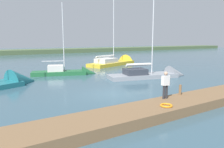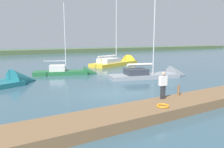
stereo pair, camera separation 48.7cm
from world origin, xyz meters
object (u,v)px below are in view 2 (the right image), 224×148
object	(u,v)px
mooring_post_far	(178,90)
sailboat_mid_channel	(70,73)
person_on_dock	(163,84)
sailboat_inner_slip	(157,76)
sailboat_far_right	(122,63)
life_ring_buoy	(163,106)

from	to	relation	value
mooring_post_far	sailboat_mid_channel	distance (m)	14.78
mooring_post_far	person_on_dock	bearing A→B (deg)	4.77
sailboat_inner_slip	sailboat_far_right	size ratio (longest dim) A/B	0.77
life_ring_buoy	sailboat_mid_channel	size ratio (longest dim) A/B	0.07
life_ring_buoy	sailboat_inner_slip	distance (m)	12.25
life_ring_buoy	sailboat_mid_channel	xyz separation A→B (m)	(-0.51, -15.89, -0.45)
sailboat_inner_slip	person_on_dock	distance (m)	10.77
life_ring_buoy	mooring_post_far	bearing A→B (deg)	-153.41
sailboat_inner_slip	sailboat_mid_channel	world-z (taller)	sailboat_inner_slip
mooring_post_far	sailboat_inner_slip	distance (m)	9.74
sailboat_far_right	person_on_dock	bearing A→B (deg)	-137.52
sailboat_inner_slip	person_on_dock	bearing A→B (deg)	-117.31
life_ring_buoy	sailboat_far_right	world-z (taller)	sailboat_far_right
sailboat_inner_slip	person_on_dock	size ratio (longest dim) A/B	6.34
sailboat_inner_slip	sailboat_far_right	world-z (taller)	sailboat_far_right
life_ring_buoy	sailboat_inner_slip	xyz separation A→B (m)	(-8.01, -9.26, -0.44)
mooring_post_far	sailboat_mid_channel	xyz separation A→B (m)	(2.00, -14.63, -0.73)
person_on_dock	sailboat_inner_slip	bearing A→B (deg)	147.46
sailboat_mid_channel	mooring_post_far	bearing A→B (deg)	-63.05
mooring_post_far	sailboat_far_right	world-z (taller)	sailboat_far_right
life_ring_buoy	person_on_dock	world-z (taller)	person_on_dock
mooring_post_far	sailboat_inner_slip	xyz separation A→B (m)	(-5.50, -8.00, -0.72)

